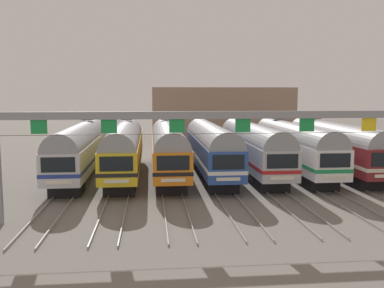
% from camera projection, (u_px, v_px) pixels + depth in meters
% --- Properties ---
extents(ground_plane, '(160.00, 160.00, 0.00)m').
position_uv_depth(ground_plane, '(210.00, 175.00, 39.08)').
color(ground_plane, slate).
extents(track_bed, '(24.96, 70.00, 0.15)m').
position_uv_depth(track_bed, '(192.00, 150.00, 55.87)').
color(track_bed, gray).
rests_on(track_bed, ground).
extents(commuter_train_silver, '(2.88, 18.06, 5.05)m').
position_uv_depth(commuter_train_silver, '(80.00, 148.00, 37.63)').
color(commuter_train_silver, silver).
rests_on(commuter_train_silver, ground).
extents(commuter_train_yellow, '(2.88, 18.06, 5.05)m').
position_uv_depth(commuter_train_yellow, '(124.00, 147.00, 38.01)').
color(commuter_train_yellow, gold).
rests_on(commuter_train_yellow, ground).
extents(commuter_train_orange, '(2.88, 18.06, 5.05)m').
position_uv_depth(commuter_train_orange, '(168.00, 147.00, 38.38)').
color(commuter_train_orange, orange).
rests_on(commuter_train_orange, ground).
extents(commuter_train_blue, '(2.88, 18.06, 4.77)m').
position_uv_depth(commuter_train_blue, '(211.00, 146.00, 38.75)').
color(commuter_train_blue, '#284C9E').
rests_on(commuter_train_blue, ground).
extents(commuter_train_stainless, '(2.88, 18.06, 5.05)m').
position_uv_depth(commuter_train_stainless, '(252.00, 146.00, 39.14)').
color(commuter_train_stainless, '#B2B5BA').
rests_on(commuter_train_stainless, ground).
extents(commuter_train_white, '(2.88, 18.06, 5.05)m').
position_uv_depth(commuter_train_white, '(294.00, 145.00, 39.51)').
color(commuter_train_white, white).
rests_on(commuter_train_white, ground).
extents(commuter_train_maroon, '(2.88, 18.06, 5.05)m').
position_uv_depth(commuter_train_maroon, '(334.00, 145.00, 39.89)').
color(commuter_train_maroon, maroon).
rests_on(commuter_train_maroon, ground).
extents(catenary_gantry, '(28.70, 0.44, 6.97)m').
position_uv_depth(catenary_gantry, '(243.00, 129.00, 25.09)').
color(catenary_gantry, gray).
rests_on(catenary_gantry, ground).
extents(maintenance_building, '(22.88, 10.00, 8.44)m').
position_uv_depth(maintenance_building, '(221.00, 113.00, 71.03)').
color(maintenance_building, gray).
rests_on(maintenance_building, ground).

